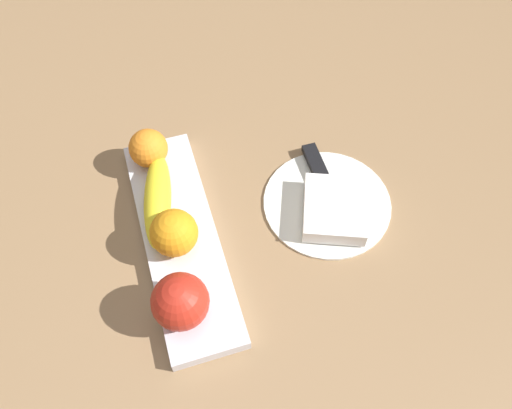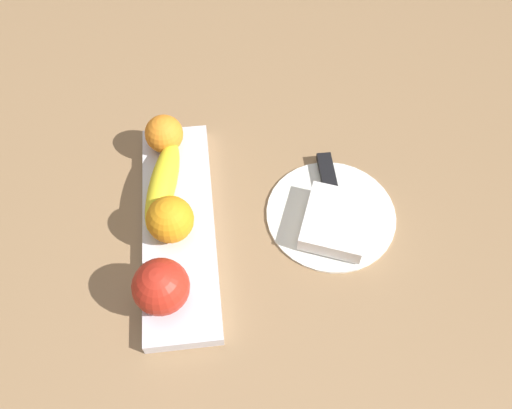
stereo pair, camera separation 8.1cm
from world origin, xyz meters
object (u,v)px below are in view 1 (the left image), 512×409
fruit_tray (181,238)px  knife (320,174)px  orange_near_banana (148,148)px  folded_napkin (335,209)px  banana (158,199)px  orange_near_apple (174,233)px  apple (180,302)px  dinner_plate (327,202)px

fruit_tray → knife: bearing=101.6°
orange_near_banana → folded_napkin: size_ratio=0.56×
folded_napkin → banana: bearing=-108.1°
orange_near_apple → knife: orange_near_apple is taller
apple → knife: 0.33m
banana → knife: bearing=101.1°
folded_napkin → knife: size_ratio=0.63×
apple → dinner_plate: size_ratio=0.38×
knife → dinner_plate: bearing=-5.8°
orange_near_banana → dinner_plate: 0.30m
apple → orange_near_banana: 0.28m
orange_near_banana → knife: orange_near_banana is taller
orange_near_banana → orange_near_apple: bearing=2.0°
fruit_tray → knife: fruit_tray is taller
fruit_tray → orange_near_banana: (-0.15, -0.01, 0.04)m
apple → orange_near_apple: apple is taller
dinner_plate → folded_napkin: bearing=0.0°
fruit_tray → knife: size_ratio=2.15×
orange_near_apple → dinner_plate: orange_near_apple is taller
orange_near_banana → dinner_plate: size_ratio=0.31×
folded_napkin → knife: bearing=175.7°
fruit_tray → orange_near_banana: size_ratio=6.09×
orange_near_apple → orange_near_banana: 0.17m
fruit_tray → dinner_plate: size_ratio=1.86×
orange_near_apple → orange_near_banana: size_ratio=1.12×
fruit_tray → dinner_plate: fruit_tray is taller
fruit_tray → banana: (-0.06, -0.02, 0.03)m
apple → banana: (-0.18, 0.00, -0.02)m
orange_near_banana → dinner_plate: bearing=59.0°
fruit_tray → folded_napkin: folded_napkin is taller
orange_near_banana → knife: (0.10, 0.26, -0.04)m
dinner_plate → knife: (-0.05, 0.01, 0.01)m
apple → knife: (-0.18, 0.27, -0.05)m
orange_near_banana → banana: bearing=-3.2°
knife → folded_napkin: bearing=-3.6°
orange_near_apple → knife: (-0.07, 0.26, -0.04)m
orange_near_banana → apple: bearing=-1.8°
fruit_tray → banana: banana is taller
apple → knife: bearing=122.8°
dinner_plate → folded_napkin: 0.03m
dinner_plate → knife: bearing=173.5°
fruit_tray → folded_napkin: size_ratio=3.43×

